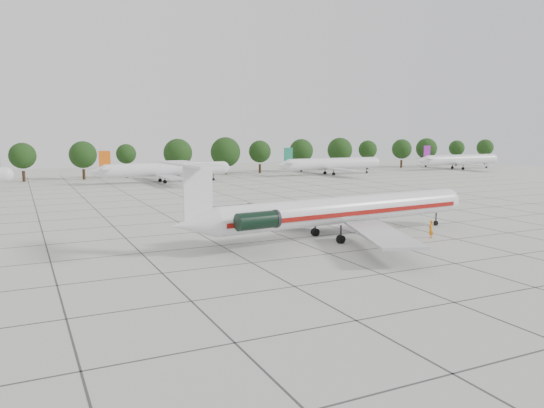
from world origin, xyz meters
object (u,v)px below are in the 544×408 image
object	(u,v)px
bg_airliner_d	(332,164)
bg_airliner_e	(460,160)
bg_airliner_c	(166,170)
ground_crew	(431,229)
main_airliner	(332,211)

from	to	relation	value
bg_airliner_d	bg_airliner_e	world-z (taller)	same
bg_airliner_c	bg_airliner_e	bearing A→B (deg)	2.00
ground_crew	bg_airliner_c	world-z (taller)	bg_airliner_c
main_airliner	ground_crew	world-z (taller)	main_airliner
main_airliner	ground_crew	size ratio (longest dim) A/B	19.02
main_airliner	bg_airliner_c	world-z (taller)	main_airliner
main_airliner	bg_airliner_d	world-z (taller)	main_airliner
main_airliner	bg_airliner_e	world-z (taller)	main_airliner
bg_airliner_c	bg_airliner_e	world-z (taller)	same
ground_crew	bg_airliner_e	bearing A→B (deg)	-160.23
bg_airliner_c	bg_airliner_d	world-z (taller)	same
bg_airliner_d	main_airliner	bearing A→B (deg)	-122.17
ground_crew	bg_airliner_c	xyz separation A→B (m)	(-9.77, 75.06, 1.93)
bg_airliner_c	bg_airliner_d	bearing A→B (deg)	3.16
ground_crew	bg_airliner_d	world-z (taller)	bg_airliner_d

